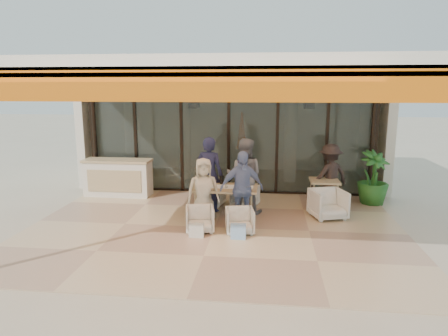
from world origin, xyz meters
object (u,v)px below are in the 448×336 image
object	(u,v)px
host_counter	(118,178)
side_table	(324,184)
chair_far_left	(212,195)
diner_navy	(209,175)
side_chair	(328,203)
chair_near_right	(240,220)
diner_grey	(244,176)
chair_far_right	(245,195)
diner_cream	(203,191)
standing_woman	(330,175)
chair_near_left	(200,218)
dining_table	(224,189)
potted_palm	(373,178)
diner_periwinkle	(242,189)

from	to	relation	value
host_counter	side_table	world-z (taller)	host_counter
host_counter	chair_far_left	bearing A→B (deg)	-12.73
diner_navy	side_chair	xyz separation A→B (m)	(2.79, -0.23, -0.54)
chair_near_right	diner_navy	size ratio (longest dim) A/B	0.32
diner_grey	chair_far_right	bearing A→B (deg)	-84.38
host_counter	diner_cream	size ratio (longest dim) A/B	1.25
diner_navy	standing_woman	xyz separation A→B (m)	(2.96, 0.83, -0.12)
chair_far_right	diner_cream	xyz separation A→B (m)	(-0.84, -1.40, 0.43)
diner_navy	diner_cream	xyz separation A→B (m)	(0.00, -0.90, -0.18)
chair_near_left	side_chair	xyz separation A→B (m)	(2.79, 1.17, 0.08)
chair_far_left	side_chair	xyz separation A→B (m)	(2.79, -0.73, 0.09)
dining_table	chair_near_right	size ratio (longest dim) A/B	2.57
dining_table	diner_grey	xyz separation A→B (m)	(0.43, 0.44, 0.22)
chair_far_right	chair_near_left	bearing A→B (deg)	84.73
potted_palm	standing_woman	bearing A→B (deg)	-167.21
diner_grey	diner_periwinkle	bearing A→B (deg)	95.62
diner_cream	standing_woman	xyz separation A→B (m)	(2.96, 1.73, 0.06)
chair_near_right	diner_navy	world-z (taller)	diner_navy
host_counter	chair_near_left	world-z (taller)	host_counter
chair_far_left	potted_palm	bearing A→B (deg)	-160.10
diner_cream	chair_far_right	bearing A→B (deg)	43.88
host_counter	diner_cream	world-z (taller)	diner_cream
chair_near_right	potted_palm	xyz separation A→B (m)	(3.25, 2.49, 0.41)
side_table	side_chair	size ratio (longest dim) A/B	0.99
standing_woman	diner_grey	bearing A→B (deg)	-8.12
chair_far_right	diner_cream	bearing A→B (deg)	77.62
chair_far_right	side_table	world-z (taller)	side_table
chair_near_right	chair_far_right	bearing A→B (deg)	80.04
diner_navy	diner_periwinkle	xyz separation A→B (m)	(0.84, -0.90, -0.09)
diner_periwinkle	dining_table	bearing A→B (deg)	112.95
chair_far_right	standing_woman	bearing A→B (deg)	-152.62
dining_table	diner_cream	world-z (taller)	diner_cream
host_counter	side_chair	size ratio (longest dim) A/B	2.45
chair_near_right	potted_palm	world-z (taller)	potted_palm
chair_far_left	diner_periwinkle	distance (m)	1.72
chair_far_left	chair_near_left	xyz separation A→B (m)	(0.00, -1.90, 0.01)
dining_table	potted_palm	xyz separation A→B (m)	(3.68, 1.53, 0.01)
host_counter	diner_cream	bearing A→B (deg)	-36.48
chair_far_left	side_chair	bearing A→B (deg)	177.19
chair_far_left	side_chair	size ratio (longest dim) A/B	0.77
chair_near_left	diner_navy	bearing A→B (deg)	78.39
dining_table	diner_grey	distance (m)	0.65
standing_woman	potted_palm	xyz separation A→B (m)	(1.13, 0.26, -0.10)
host_counter	potted_palm	xyz separation A→B (m)	(6.82, -0.03, 0.17)
diner_cream	potted_palm	distance (m)	4.55
host_counter	chair_far_right	distance (m)	3.63
diner_grey	side_table	size ratio (longest dim) A/B	2.44
dining_table	diner_cream	size ratio (longest dim) A/B	1.01
chair_far_left	side_table	size ratio (longest dim) A/B	0.78
diner_grey	diner_navy	bearing A→B (deg)	5.62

